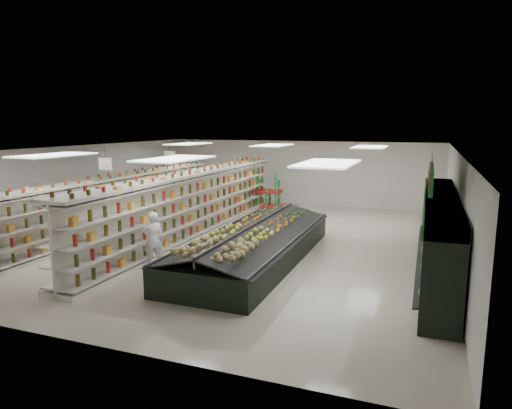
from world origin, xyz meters
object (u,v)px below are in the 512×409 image
at_px(shopper_main, 153,240).
at_px(shopper_background, 207,194).
at_px(soda_endcap, 268,193).
at_px(gondola_center, 195,206).
at_px(produce_island, 255,244).
at_px(gondola_left, 120,205).

height_order(shopper_main, shopper_background, shopper_background).
bearing_deg(shopper_main, soda_endcap, -121.59).
bearing_deg(gondola_center, produce_island, -33.93).
relative_size(gondola_left, gondola_center, 0.90).
bearing_deg(shopper_main, produce_island, -177.13).
bearing_deg(gondola_left, produce_island, -16.64).
bearing_deg(gondola_left, soda_endcap, 58.26).
xyz_separation_m(produce_island, soda_endcap, (-2.38, 8.09, 0.26)).
xyz_separation_m(gondola_center, shopper_background, (-1.64, 4.22, -0.23)).
distance_m(gondola_left, shopper_main, 5.27).
xyz_separation_m(gondola_left, shopper_background, (1.46, 4.45, -0.12)).
height_order(gondola_center, shopper_background, gondola_center).
xyz_separation_m(gondola_left, soda_endcap, (3.90, 6.13, -0.18)).
bearing_deg(soda_endcap, gondola_center, -97.72).
bearing_deg(produce_island, soda_endcap, 106.41).
bearing_deg(soda_endcap, shopper_background, -145.34).
distance_m(soda_endcap, shopper_background, 2.96).
relative_size(produce_island, shopper_background, 4.52).
height_order(soda_endcap, shopper_background, shopper_background).
relative_size(produce_island, soda_endcap, 4.74).
bearing_deg(produce_island, shopper_main, -145.92).
xyz_separation_m(shopper_main, shopper_background, (-2.37, 8.06, 0.03)).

